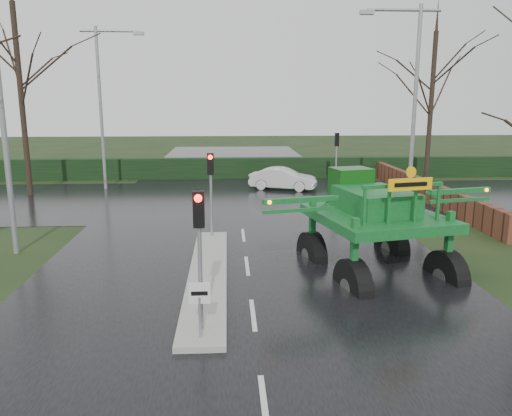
{
  "coord_description": "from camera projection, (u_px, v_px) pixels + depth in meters",
  "views": [
    {
      "loc": [
        -0.63,
        -12.25,
        5.52
      ],
      "look_at": [
        0.32,
        4.19,
        2.0
      ],
      "focal_mm": 35.0,
      "sensor_mm": 36.0,
      "label": 1
    }
  ],
  "objects": [
    {
      "name": "street_light_left_near",
      "position": [
        8.0,
        88.0,
        17.29
      ],
      "size": [
        3.85,
        0.3,
        10.0
      ],
      "color": "gray",
      "rests_on": "ground"
    },
    {
      "name": "street_light_left_far",
      "position": [
        105.0,
        94.0,
        30.96
      ],
      "size": [
        3.85,
        0.3,
        10.0
      ],
      "color": "gray",
      "rests_on": "ground"
    },
    {
      "name": "road_cross",
      "position": [
        239.0,
        199.0,
        28.77
      ],
      "size": [
        80.0,
        12.0,
        0.02
      ],
      "primitive_type": "cube",
      "color": "black",
      "rests_on": "ground"
    },
    {
      "name": "road_main",
      "position": [
        242.0,
        224.0,
        22.91
      ],
      "size": [
        14.0,
        80.0,
        0.02
      ],
      "primitive_type": "cube",
      "color": "black",
      "rests_on": "ground"
    },
    {
      "name": "brick_wall",
      "position": [
        418.0,
        187.0,
        29.23
      ],
      "size": [
        0.4,
        20.0,
        1.2
      ],
      "primitive_type": "cube",
      "color": "#592D1E",
      "rests_on": "ground"
    },
    {
      "name": "white_sedan",
      "position": [
        283.0,
        190.0,
        31.88
      ],
      "size": [
        4.45,
        2.75,
        1.38
      ],
      "primitive_type": "imported",
      "rotation": [
        0.0,
        0.0,
        1.24
      ],
      "color": "silver",
      "rests_on": "ground"
    },
    {
      "name": "traffic_signal_far",
      "position": [
        337.0,
        147.0,
        32.5
      ],
      "size": [
        0.26,
        0.33,
        3.52
      ],
      "rotation": [
        0.0,
        0.0,
        3.14
      ],
      "color": "gray",
      "rests_on": "ground"
    },
    {
      "name": "hedge_row",
      "position": [
        236.0,
        168.0,
        36.42
      ],
      "size": [
        44.0,
        0.9,
        1.5
      ],
      "primitive_type": "cube",
      "color": "black",
      "rests_on": "ground"
    },
    {
      "name": "street_light_right",
      "position": [
        409.0,
        92.0,
        24.07
      ],
      "size": [
        3.85,
        0.3,
        10.0
      ],
      "color": "gray",
      "rests_on": "ground"
    },
    {
      "name": "median_island",
      "position": [
        208.0,
        275.0,
        15.98
      ],
      "size": [
        1.2,
        10.0,
        0.16
      ],
      "primitive_type": "cube",
      "color": "gray",
      "rests_on": "ground"
    },
    {
      "name": "keep_left_sign",
      "position": [
        200.0,
        301.0,
        11.39
      ],
      "size": [
        0.5,
        0.07,
        1.35
      ],
      "color": "gray",
      "rests_on": "ground"
    },
    {
      "name": "crop_sprayer",
      "position": [
        352.0,
        217.0,
        14.8
      ],
      "size": [
        8.02,
        5.79,
        4.57
      ],
      "rotation": [
        0.0,
        0.0,
        0.22
      ],
      "color": "black",
      "rests_on": "ground"
    },
    {
      "name": "tree_right_far",
      "position": [
        432.0,
        86.0,
        33.02
      ],
      "size": [
        7.0,
        7.0,
        12.05
      ],
      "color": "black",
      "rests_on": "ground"
    },
    {
      "name": "traffic_signal_mid",
      "position": [
        211.0,
        177.0,
        19.85
      ],
      "size": [
        0.26,
        0.33,
        3.52
      ],
      "color": "gray",
      "rests_on": "ground"
    },
    {
      "name": "tree_left_far",
      "position": [
        19.0,
        72.0,
        28.52
      ],
      "size": [
        7.7,
        7.7,
        13.26
      ],
      "color": "black",
      "rests_on": "ground"
    },
    {
      "name": "ground",
      "position": [
        253.0,
        315.0,
        13.15
      ],
      "size": [
        140.0,
        140.0,
        0.0
      ],
      "primitive_type": "plane",
      "color": "black",
      "rests_on": "ground"
    },
    {
      "name": "traffic_signal_near",
      "position": [
        199.0,
        231.0,
        11.55
      ],
      "size": [
        0.26,
        0.33,
        3.52
      ],
      "color": "gray",
      "rests_on": "ground"
    }
  ]
}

